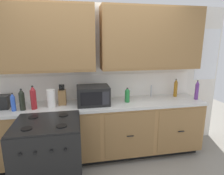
% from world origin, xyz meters
% --- Properties ---
extents(ground_plane, '(8.25, 8.25, 0.00)m').
position_xyz_m(ground_plane, '(0.00, 0.00, 0.00)').
color(ground_plane, gray).
extents(wall_unit, '(4.50, 0.40, 2.43)m').
position_xyz_m(wall_unit, '(0.00, 0.49, 1.66)').
color(wall_unit, white).
rests_on(wall_unit, ground_plane).
extents(counter_run, '(3.33, 0.64, 0.92)m').
position_xyz_m(counter_run, '(0.00, 0.30, 0.47)').
color(counter_run, black).
rests_on(counter_run, ground_plane).
extents(stove_range, '(0.76, 0.68, 0.95)m').
position_xyz_m(stove_range, '(-0.70, -0.33, 0.47)').
color(stove_range, black).
rests_on(stove_range, ground_plane).
extents(microwave, '(0.48, 0.37, 0.28)m').
position_xyz_m(microwave, '(-0.10, 0.28, 1.06)').
color(microwave, black).
rests_on(microwave, counter_run).
extents(knife_block, '(0.11, 0.14, 0.31)m').
position_xyz_m(knife_block, '(-0.56, 0.36, 1.03)').
color(knife_block, olive).
rests_on(knife_block, counter_run).
extents(sink_faucet, '(0.02, 0.02, 0.20)m').
position_xyz_m(sink_faucet, '(0.93, 0.51, 1.02)').
color(sink_faucet, '#B2B5BA').
rests_on(sink_faucet, counter_run).
extents(paper_towel_roll, '(0.12, 0.12, 0.26)m').
position_xyz_m(paper_towel_roll, '(-0.71, 0.26, 1.05)').
color(paper_towel_roll, white).
rests_on(paper_towel_roll, counter_run).
extents(bottle_red, '(0.08, 0.08, 0.34)m').
position_xyz_m(bottle_red, '(-0.94, 0.22, 1.08)').
color(bottle_red, maroon).
rests_on(bottle_red, counter_run).
extents(bottle_blue, '(0.06, 0.06, 0.25)m').
position_xyz_m(bottle_blue, '(-1.20, 0.19, 1.04)').
color(bottle_blue, blue).
rests_on(bottle_blue, counter_run).
extents(bottle_violet, '(0.06, 0.06, 0.32)m').
position_xyz_m(bottle_violet, '(1.60, 0.21, 1.07)').
color(bottle_violet, '#663384').
rests_on(bottle_violet, counter_run).
extents(bottle_green, '(0.08, 0.08, 0.23)m').
position_xyz_m(bottle_green, '(0.44, 0.29, 1.03)').
color(bottle_green, '#237A38').
rests_on(bottle_green, counter_run).
extents(bottle_dark, '(0.07, 0.07, 0.31)m').
position_xyz_m(bottle_dark, '(-1.09, 0.20, 1.07)').
color(bottle_dark, black).
rests_on(bottle_dark, counter_run).
extents(bottle_amber, '(0.06, 0.06, 0.31)m').
position_xyz_m(bottle_amber, '(1.34, 0.44, 1.07)').
color(bottle_amber, '#9E6619').
rests_on(bottle_amber, counter_run).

